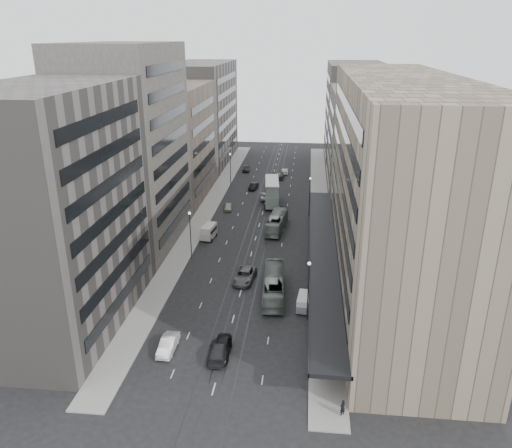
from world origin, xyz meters
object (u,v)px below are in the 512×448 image
at_px(sedan_0, 222,347).
at_px(double_decker, 272,191).
at_px(vw_microbus, 304,302).
at_px(sedan_2, 244,276).
at_px(sedan_1, 168,345).
at_px(bus_near, 274,285).
at_px(bus_far, 277,222).
at_px(pedestrian, 343,408).
at_px(panel_van, 209,231).

bearing_deg(sedan_0, double_decker, 87.21).
xyz_separation_m(vw_microbus, sedan_2, (-9.09, 7.42, -0.30)).
bearing_deg(sedan_0, sedan_1, 179.71).
relative_size(bus_near, vw_microbus, 3.07).
relative_size(bus_far, sedan_2, 1.89).
distance_m(sedan_2, pedestrian, 30.55).
bearing_deg(vw_microbus, bus_near, 148.49).
distance_m(bus_far, vw_microbus, 29.87).
height_order(bus_near, sedan_2, bus_near).
height_order(double_decker, sedan_2, double_decker).
relative_size(bus_near, pedestrian, 7.00).
bearing_deg(pedestrian, sedan_1, -65.99).
bearing_deg(bus_far, double_decker, -76.26).
relative_size(panel_van, sedan_0, 0.90).
bearing_deg(double_decker, sedan_1, -103.21).
bearing_deg(panel_van, pedestrian, -56.07).
relative_size(bus_far, sedan_0, 2.36).
height_order(bus_near, sedan_1, bus_near).
bearing_deg(sedan_1, vw_microbus, 36.02).
xyz_separation_m(bus_near, panel_van, (-13.32, 20.05, -0.25)).
distance_m(bus_near, double_decker, 41.14).
height_order(bus_near, bus_far, bus_near).
bearing_deg(pedestrian, bus_near, -112.17).
distance_m(panel_van, pedestrian, 48.65).
bearing_deg(sedan_2, pedestrian, -58.92).
xyz_separation_m(bus_near, sedan_0, (-5.01, -14.50, -0.88)).
height_order(bus_far, sedan_1, bus_far).
xyz_separation_m(sedan_1, pedestrian, (19.92, -8.86, 0.22)).
bearing_deg(vw_microbus, sedan_2, 146.46).
distance_m(sedan_1, pedestrian, 21.80).
bearing_deg(sedan_2, bus_near, -35.50).
bearing_deg(bus_near, bus_far, -90.38).
xyz_separation_m(panel_van, sedan_0, (8.31, -34.55, -0.63)).
xyz_separation_m(sedan_0, sedan_2, (0.28, 18.61, 0.02)).
distance_m(double_decker, sedan_2, 36.96).
xyz_separation_m(bus_far, sedan_1, (-10.21, -40.61, -0.81)).
distance_m(bus_near, sedan_2, 6.33).
bearing_deg(sedan_0, pedestrian, -34.69).
xyz_separation_m(vw_microbus, sedan_0, (-9.36, -11.19, -0.32)).
xyz_separation_m(sedan_0, sedan_1, (-6.46, -0.09, -0.03)).
bearing_deg(vw_microbus, double_decker, 105.56).
distance_m(vw_microbus, sedan_1, 19.43).
relative_size(bus_far, sedan_1, 2.37).
distance_m(vw_microbus, pedestrian, 20.55).
bearing_deg(panel_van, double_decker, 71.87).
bearing_deg(sedan_0, panel_van, 102.44).
distance_m(bus_near, bus_far, 26.05).
bearing_deg(sedan_1, sedan_0, 1.32).
bearing_deg(sedan_1, pedestrian, -23.45).
bearing_deg(bus_near, double_decker, -88.47).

